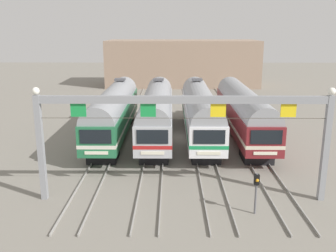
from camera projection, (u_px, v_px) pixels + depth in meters
ground_plane at (178, 138)px, 36.65m from camera, size 160.00×160.00×0.00m
track_bed at (176, 103)px, 53.08m from camera, size 13.75×70.00×0.15m
commuter_train_green at (114, 110)px, 36.02m from camera, size 2.88×18.06×5.05m
commuter_train_stainless at (157, 110)px, 35.99m from camera, size 2.88×18.06×5.05m
commuter_train_white at (200, 110)px, 35.96m from camera, size 2.88×18.06×5.05m
commuter_train_maroon at (243, 111)px, 35.92m from camera, size 2.88×18.06×4.77m
catenary_gantry at (183, 119)px, 22.30m from camera, size 17.49×0.44×6.97m
yard_signal_mast at (256, 186)px, 21.29m from camera, size 0.28×0.35×2.44m
maintenance_building at (182, 63)px, 68.97m from camera, size 26.80×10.00×8.05m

